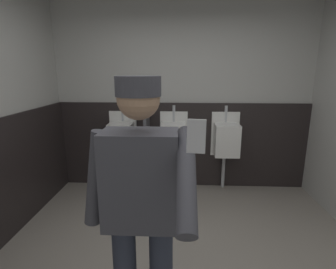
{
  "coord_description": "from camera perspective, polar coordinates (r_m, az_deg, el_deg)",
  "views": [
    {
      "loc": [
        -0.03,
        -1.85,
        1.72
      ],
      "look_at": [
        -0.12,
        0.09,
        1.25
      ],
      "focal_mm": 27.94,
      "sensor_mm": 36.0,
      "label": 1
    }
  ],
  "objects": [
    {
      "name": "urinal_left",
      "position": [
        3.85,
        -10.02,
        -0.71
      ],
      "size": [
        0.4,
        0.34,
        1.24
      ],
      "color": "white",
      "rests_on": "ground_plane"
    },
    {
      "name": "wall_back",
      "position": [
        3.87,
        3.22,
        8.29
      ],
      "size": [
        4.26,
        0.12,
        2.71
      ],
      "primitive_type": "cube",
      "color": "#B2B2AD",
      "rests_on": "ground_plane"
    },
    {
      "name": "privacy_divider_panel",
      "position": [
        3.68,
        -4.66,
        1.55
      ],
      "size": [
        0.04,
        0.4,
        0.9
      ],
      "primitive_type": "cube",
      "color": "#4C4C51"
    },
    {
      "name": "wainscot_band_back",
      "position": [
        3.93,
        3.08,
        -2.33
      ],
      "size": [
        3.66,
        0.03,
        1.27
      ],
      "primitive_type": "cube",
      "color": "black",
      "rests_on": "ground_plane"
    },
    {
      "name": "urinal_middle",
      "position": [
        3.76,
        1.2,
        -0.85
      ],
      "size": [
        0.4,
        0.34,
        1.24
      ],
      "color": "white",
      "rests_on": "ground_plane"
    },
    {
      "name": "urinal_right",
      "position": [
        3.81,
        12.55,
        -0.97
      ],
      "size": [
        0.4,
        0.34,
        1.24
      ],
      "color": "white",
      "rests_on": "ground_plane"
    },
    {
      "name": "cell_phone",
      "position": [
        0.85,
        6.22,
        -0.36
      ],
      "size": [
        0.06,
        0.04,
        0.11
      ],
      "primitive_type": "cube",
      "rotation": [
        -0.09,
        0.0,
        -0.16
      ],
      "color": "silver"
    },
    {
      "name": "person",
      "position": [
        1.52,
        -5.92,
        -14.53
      ],
      "size": [
        0.63,
        0.6,
        1.7
      ],
      "color": "#2D3342",
      "rests_on": "ground_plane"
    }
  ]
}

